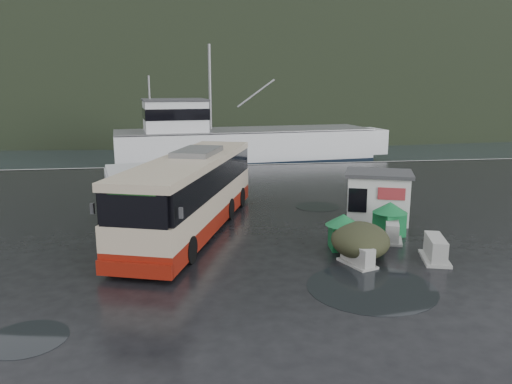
{
  "coord_description": "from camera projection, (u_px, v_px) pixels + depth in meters",
  "views": [
    {
      "loc": [
        -2.43,
        -19.73,
        6.42
      ],
      "look_at": [
        0.65,
        1.82,
        1.7
      ],
      "focal_mm": 35.0,
      "sensor_mm": 36.0,
      "label": 1
    }
  ],
  "objects": [
    {
      "name": "ground",
      "position": [
        247.0,
        241.0,
        20.79
      ],
      "size": [
        160.0,
        160.0,
        0.0
      ],
      "primitive_type": "plane",
      "color": "black",
      "rests_on": "ground"
    },
    {
      "name": "harbor_water",
      "position": [
        194.0,
        110.0,
        127.21
      ],
      "size": [
        300.0,
        180.0,
        0.02
      ],
      "primitive_type": "cube",
      "color": "black",
      "rests_on": "ground"
    },
    {
      "name": "quay_edge",
      "position": [
        216.0,
        166.0,
        40.14
      ],
      "size": [
        160.0,
        0.6,
        1.5
      ],
      "primitive_type": "cube",
      "color": "#999993",
      "rests_on": "ground"
    },
    {
      "name": "headland",
      "position": [
        207.0,
        96.0,
        264.04
      ],
      "size": [
        780.0,
        540.0,
        570.0
      ],
      "primitive_type": "ellipsoid",
      "color": "black",
      "rests_on": "ground"
    },
    {
      "name": "coach_bus",
      "position": [
        193.0,
        230.0,
        22.44
      ],
      "size": [
        6.98,
        12.92,
        3.56
      ],
      "primitive_type": null,
      "rotation": [
        0.0,
        0.0,
        -0.32
      ],
      "color": "#C2AE92",
      "rests_on": "ground"
    },
    {
      "name": "white_van",
      "position": [
        133.0,
        227.0,
        22.87
      ],
      "size": [
        3.21,
        6.41,
        2.56
      ],
      "primitive_type": null,
      "rotation": [
        0.0,
        0.0,
        0.19
      ],
      "color": "silver",
      "rests_on": "ground"
    },
    {
      "name": "waste_bin_left",
      "position": [
        342.0,
        249.0,
        19.87
      ],
      "size": [
        1.11,
        1.11,
        1.43
      ],
      "primitive_type": null,
      "rotation": [
        0.0,
        0.0,
        -0.09
      ],
      "color": "#11622F",
      "rests_on": "ground"
    },
    {
      "name": "waste_bin_right",
      "position": [
        388.0,
        235.0,
        21.62
      ],
      "size": [
        1.32,
        1.32,
        1.49
      ],
      "primitive_type": null,
      "rotation": [
        0.0,
        0.0,
        0.27
      ],
      "color": "#11622F",
      "rests_on": "ground"
    },
    {
      "name": "dome_tent",
      "position": [
        359.0,
        255.0,
        19.13
      ],
      "size": [
        2.98,
        3.6,
        1.22
      ],
      "primitive_type": null,
      "rotation": [
        0.0,
        0.0,
        -0.28
      ],
      "color": "#2D2F1C",
      "rests_on": "ground"
    },
    {
      "name": "ticket_kiosk",
      "position": [
        377.0,
        221.0,
        23.92
      ],
      "size": [
        3.68,
        3.24,
        2.39
      ],
      "primitive_type": null,
      "rotation": [
        0.0,
        0.0,
        -0.36
      ],
      "color": "silver",
      "rests_on": "ground"
    },
    {
      "name": "jersey_barrier_a",
      "position": [
        357.0,
        265.0,
        18.11
      ],
      "size": [
        1.21,
        1.67,
        0.75
      ],
      "primitive_type": null,
      "rotation": [
        0.0,
        0.0,
        0.35
      ],
      "color": "#999993",
      "rests_on": "ground"
    },
    {
      "name": "jersey_barrier_b",
      "position": [
        391.0,
        240.0,
        20.92
      ],
      "size": [
        1.38,
        1.85,
        0.83
      ],
      "primitive_type": null,
      "rotation": [
        0.0,
        0.0,
        -0.37
      ],
      "color": "#999993",
      "rests_on": "ground"
    },
    {
      "name": "jersey_barrier_c",
      "position": [
        435.0,
        260.0,
        18.57
      ],
      "size": [
        1.36,
        1.97,
        0.9
      ],
      "primitive_type": null,
      "rotation": [
        0.0,
        0.0,
        -0.29
      ],
      "color": "#999993",
      "rests_on": "ground"
    },
    {
      "name": "fishing_trawler",
      "position": [
        245.0,
        151.0,
        48.59
      ],
      "size": [
        29.5,
        9.94,
        11.57
      ],
      "primitive_type": null,
      "rotation": [
        0.0,
        0.0,
        0.13
      ],
      "color": "silver",
      "rests_on": "ground"
    },
    {
      "name": "puddles",
      "position": [
        314.0,
        269.0,
        17.64
      ],
      "size": [
        13.34,
        14.94,
        0.01
      ],
      "color": "black",
      "rests_on": "ground"
    }
  ]
}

